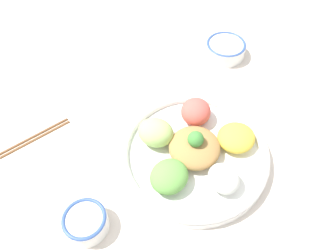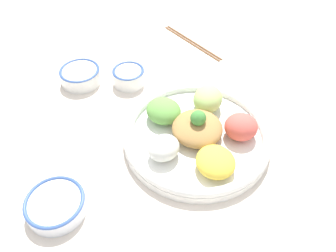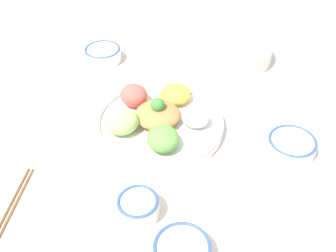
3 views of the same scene
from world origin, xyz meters
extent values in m
plane|color=silver|center=(0.00, 0.00, 0.00)|extent=(2.40, 2.40, 0.00)
cylinder|color=white|center=(0.00, -0.01, 0.01)|extent=(0.33, 0.33, 0.02)
torus|color=white|center=(0.00, -0.01, 0.03)|extent=(0.33, 0.33, 0.02)
ellipsoid|color=#B7DB7A|center=(-0.06, 0.06, 0.05)|extent=(0.10, 0.10, 0.06)
ellipsoid|color=#6BAD4C|center=(-0.08, -0.05, 0.04)|extent=(0.11, 0.10, 0.05)
ellipsoid|color=white|center=(0.02, -0.10, 0.04)|extent=(0.07, 0.08, 0.05)
ellipsoid|color=yellow|center=(0.09, -0.02, 0.04)|extent=(0.10, 0.09, 0.04)
ellipsoid|color=#E55B51|center=(0.05, 0.08, 0.05)|extent=(0.09, 0.10, 0.06)
ellipsoid|color=#AD7F47|center=(0.00, -0.01, 0.04)|extent=(0.11, 0.11, 0.04)
sphere|color=#478E3D|center=(0.00, -0.01, 0.07)|extent=(0.03, 0.03, 0.03)
cylinder|color=white|center=(-0.32, -0.17, 0.02)|extent=(0.11, 0.11, 0.04)
torus|color=#38569E|center=(-0.32, -0.17, 0.04)|extent=(0.11, 0.11, 0.01)
cylinder|color=#DBB251|center=(-0.32, -0.17, 0.03)|extent=(0.09, 0.09, 0.00)
cylinder|color=white|center=(-0.26, -0.06, 0.02)|extent=(0.08, 0.08, 0.04)
torus|color=#38569E|center=(-0.26, -0.06, 0.04)|extent=(0.08, 0.08, 0.01)
cylinder|color=white|center=(-0.26, -0.06, 0.04)|extent=(0.07, 0.07, 0.00)
cylinder|color=white|center=(0.02, -0.33, 0.02)|extent=(0.11, 0.11, 0.03)
torus|color=#38569E|center=(0.02, -0.33, 0.03)|extent=(0.11, 0.11, 0.01)
cylinder|color=maroon|center=(0.02, -0.33, 0.03)|extent=(0.09, 0.09, 0.00)
cylinder|color=brown|center=(-0.35, 0.20, 0.00)|extent=(0.24, 0.06, 0.01)
cylinder|color=brown|center=(-0.34, 0.19, 0.00)|extent=(0.24, 0.06, 0.01)
camera|label=1|loc=(-0.21, -0.33, 0.63)|focal=35.00mm
camera|label=2|loc=(0.40, -0.29, 0.57)|focal=35.00mm
camera|label=3|loc=(-0.69, -0.27, 0.66)|focal=42.00mm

